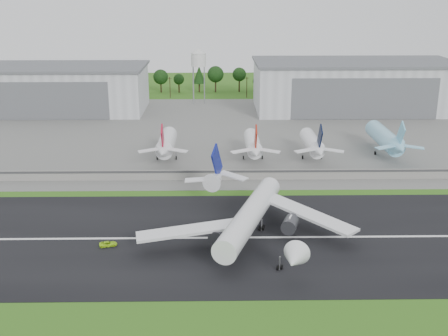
{
  "coord_description": "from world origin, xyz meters",
  "views": [
    {
      "loc": [
        3.75,
        -119.85,
        60.6
      ],
      "look_at": [
        6.34,
        40.0,
        9.0
      ],
      "focal_mm": 45.0,
      "sensor_mm": 36.0,
      "label": 1
    }
  ],
  "objects_px": {
    "parked_jet_navy": "(313,144)",
    "parked_jet_skyblue": "(387,139)",
    "parked_jet_red_a": "(166,144)",
    "ground_vehicle": "(108,244)",
    "main_airliner": "(251,221)",
    "parked_jet_red_b": "(253,145)"
  },
  "relations": [
    {
      "from": "parked_jet_red_a",
      "to": "parked_jet_navy",
      "type": "height_order",
      "value": "parked_jet_red_a"
    },
    {
      "from": "main_airliner",
      "to": "parked_jet_red_b",
      "type": "bearing_deg",
      "value": -75.94
    },
    {
      "from": "parked_jet_red_b",
      "to": "parked_jet_navy",
      "type": "bearing_deg",
      "value": 0.03
    },
    {
      "from": "main_airliner",
      "to": "parked_jet_red_a",
      "type": "xyz_separation_m",
      "value": [
        -26.69,
        67.01,
        1.5
      ]
    },
    {
      "from": "main_airliner",
      "to": "parked_jet_skyblue",
      "type": "bearing_deg",
      "value": -109.15
    },
    {
      "from": "ground_vehicle",
      "to": "parked_jet_red_a",
      "type": "bearing_deg",
      "value": -20.91
    },
    {
      "from": "parked_jet_red_b",
      "to": "parked_jet_skyblue",
      "type": "height_order",
      "value": "parked_jet_skyblue"
    },
    {
      "from": "parked_jet_red_a",
      "to": "parked_jet_skyblue",
      "type": "xyz_separation_m",
      "value": [
        82.02,
        5.03,
        0.16
      ]
    },
    {
      "from": "main_airliner",
      "to": "parked_jet_skyblue",
      "type": "distance_m",
      "value": 90.84
    },
    {
      "from": "parked_jet_skyblue",
      "to": "ground_vehicle",
      "type": "bearing_deg",
      "value": -139.98
    },
    {
      "from": "ground_vehicle",
      "to": "parked_jet_navy",
      "type": "height_order",
      "value": "parked_jet_navy"
    },
    {
      "from": "parked_jet_navy",
      "to": "parked_jet_skyblue",
      "type": "xyz_separation_m",
      "value": [
        28.36,
        5.06,
        0.44
      ]
    },
    {
      "from": "parked_jet_red_a",
      "to": "parked_jet_navy",
      "type": "bearing_deg",
      "value": -0.04
    },
    {
      "from": "parked_jet_navy",
      "to": "main_airliner",
      "type": "bearing_deg",
      "value": -111.94
    },
    {
      "from": "parked_jet_red_a",
      "to": "parked_jet_red_b",
      "type": "xyz_separation_m",
      "value": [
        31.75,
        -0.05,
        -0.34
      ]
    },
    {
      "from": "ground_vehicle",
      "to": "parked_jet_skyblue",
      "type": "height_order",
      "value": "parked_jet_skyblue"
    },
    {
      "from": "ground_vehicle",
      "to": "parked_jet_navy",
      "type": "relative_size",
      "value": 0.14
    },
    {
      "from": "main_airliner",
      "to": "parked_jet_navy",
      "type": "xyz_separation_m",
      "value": [
        26.98,
        66.97,
        1.22
      ]
    },
    {
      "from": "parked_jet_navy",
      "to": "parked_jet_skyblue",
      "type": "relative_size",
      "value": 0.84
    },
    {
      "from": "parked_jet_navy",
      "to": "parked_jet_red_a",
      "type": "bearing_deg",
      "value": 179.96
    },
    {
      "from": "parked_jet_red_a",
      "to": "parked_jet_red_b",
      "type": "height_order",
      "value": "parked_jet_red_a"
    },
    {
      "from": "parked_jet_skyblue",
      "to": "parked_jet_red_a",
      "type": "bearing_deg",
      "value": -176.49
    }
  ]
}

